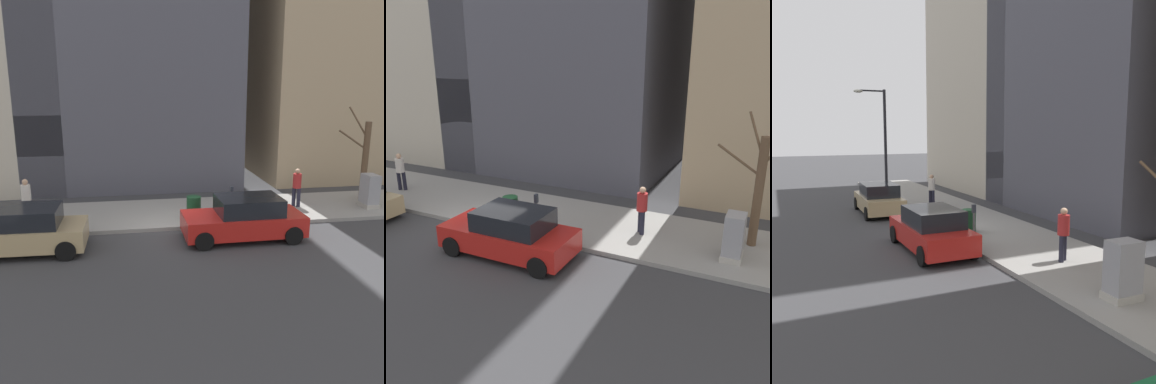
# 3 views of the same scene
# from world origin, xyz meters

# --- Properties ---
(ground_plane) EXTENTS (120.00, 120.00, 0.00)m
(ground_plane) POSITION_xyz_m (0.00, 0.00, 0.00)
(ground_plane) COLOR #38383A
(sidewalk) EXTENTS (4.00, 36.00, 0.15)m
(sidewalk) POSITION_xyz_m (2.00, 0.00, 0.07)
(sidewalk) COLOR gray
(sidewalk) RESTS_ON ground
(parked_car_red) EXTENTS (1.96, 4.22, 1.52)m
(parked_car_red) POSITION_xyz_m (-1.18, -2.14, 0.74)
(parked_car_red) COLOR red
(parked_car_red) RESTS_ON ground
(parked_car_tan) EXTENTS (2.02, 4.25, 1.52)m
(parked_car_tan) POSITION_xyz_m (-1.27, 5.32, 0.74)
(parked_car_tan) COLOR tan
(parked_car_tan) RESTS_ON ground
(parking_meter) EXTENTS (0.14, 0.10, 1.35)m
(parking_meter) POSITION_xyz_m (0.45, -2.09, 0.98)
(parking_meter) COLOR slate
(parking_meter) RESTS_ON sidewalk
(utility_box) EXTENTS (0.83, 0.61, 1.43)m
(utility_box) POSITION_xyz_m (1.30, -8.42, 0.85)
(utility_box) COLOR #A8A399
(utility_box) RESTS_ON sidewalk
(bare_tree) EXTENTS (0.89, 1.95, 4.18)m
(bare_tree) POSITION_xyz_m (2.62, -8.83, 2.04)
(bare_tree) COLOR brown
(bare_tree) RESTS_ON sidewalk
(trash_bin) EXTENTS (0.56, 0.56, 0.90)m
(trash_bin) POSITION_xyz_m (0.90, -0.69, 0.60)
(trash_bin) COLOR #14381E
(trash_bin) RESTS_ON sidewalk
(pedestrian_near_meter) EXTENTS (0.36, 0.36, 1.66)m
(pedestrian_near_meter) POSITION_xyz_m (1.90, -5.36, 1.09)
(pedestrian_near_meter) COLOR #1E1E2D
(pedestrian_near_meter) RESTS_ON sidewalk
(pedestrian_midblock) EXTENTS (0.36, 0.38, 1.66)m
(pedestrian_midblock) POSITION_xyz_m (1.68, 5.71, 1.09)
(pedestrian_midblock) COLOR #1E1E2D
(pedestrian_midblock) RESTS_ON sidewalk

